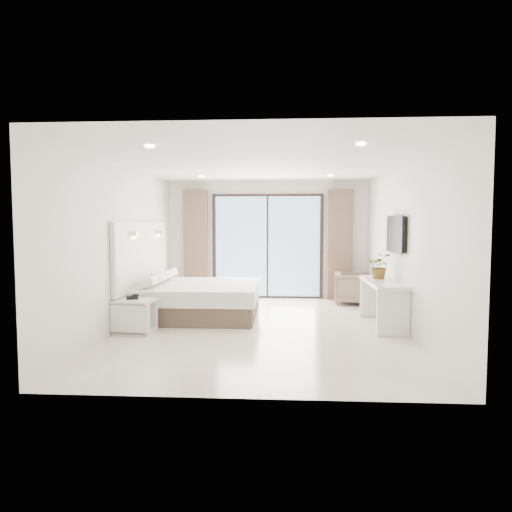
% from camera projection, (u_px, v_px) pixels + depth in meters
% --- Properties ---
extents(ground, '(6.20, 6.20, 0.00)m').
position_uv_depth(ground, '(261.00, 328.00, 7.57)').
color(ground, beige).
rests_on(ground, ground).
extents(room_shell, '(4.62, 6.22, 2.72)m').
position_uv_depth(room_shell, '(252.00, 232.00, 8.31)').
color(room_shell, silver).
rests_on(room_shell, ground).
extents(bed, '(2.19, 2.09, 0.75)m').
position_uv_depth(bed, '(198.00, 299.00, 8.48)').
color(bed, brown).
rests_on(bed, ground).
extents(nightstand, '(0.63, 0.55, 0.53)m').
position_uv_depth(nightstand, '(135.00, 316.00, 7.19)').
color(nightstand, white).
rests_on(nightstand, ground).
extents(phone, '(0.22, 0.19, 0.06)m').
position_uv_depth(phone, '(132.00, 297.00, 7.21)').
color(phone, black).
rests_on(phone, nightstand).
extents(console_desk, '(0.52, 1.66, 0.77)m').
position_uv_depth(console_desk, '(383.00, 293.00, 7.66)').
color(console_desk, white).
rests_on(console_desk, ground).
extents(plant, '(0.48, 0.52, 0.35)m').
position_uv_depth(plant, '(380.00, 269.00, 7.89)').
color(plant, '#33662D').
rests_on(plant, console_desk).
extents(armchair, '(0.76, 0.80, 0.75)m').
position_uv_depth(armchair, '(352.00, 286.00, 9.82)').
color(armchair, '#846556').
rests_on(armchair, ground).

